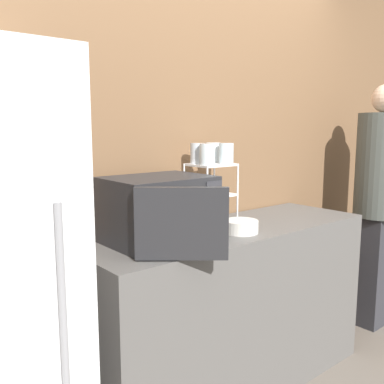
{
  "coord_description": "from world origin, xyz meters",
  "views": [
    {
      "loc": [
        -1.63,
        -1.33,
        1.47
      ],
      "look_at": [
        -0.26,
        0.31,
        1.15
      ],
      "focal_mm": 40.0,
      "sensor_mm": 36.0,
      "label": 1
    }
  ],
  "objects": [
    {
      "name": "glass_back_right",
      "position": [
        0.01,
        0.45,
        1.33
      ],
      "size": [
        0.08,
        0.08,
        0.11
      ],
      "color": "silver",
      "rests_on": "dish_rack"
    },
    {
      "name": "wall_back",
      "position": [
        0.0,
        0.6,
        1.3
      ],
      "size": [
        8.0,
        0.06,
        2.6
      ],
      "color": "brown",
      "rests_on": "ground_plane"
    },
    {
      "name": "person",
      "position": [
        1.4,
        0.15,
        1.0
      ],
      "size": [
        0.37,
        0.37,
        1.78
      ],
      "color": "#2D2D33",
      "rests_on": "ground_plane"
    },
    {
      "name": "dish_rack",
      "position": [
        -0.05,
        0.4,
        1.18
      ],
      "size": [
        0.24,
        0.2,
        0.35
      ],
      "color": "white",
      "rests_on": "counter"
    },
    {
      "name": "counter",
      "position": [
        0.0,
        0.28,
        0.47
      ],
      "size": [
        1.74,
        0.56,
        0.93
      ],
      "color": "#595654",
      "rests_on": "ground_plane"
    },
    {
      "name": "glass_front_right",
      "position": [
        0.02,
        0.35,
        1.33
      ],
      "size": [
        0.08,
        0.08,
        0.11
      ],
      "color": "silver",
      "rests_on": "dish_rack"
    },
    {
      "name": "bowl",
      "position": [
        -0.04,
        0.17,
        0.96
      ],
      "size": [
        0.18,
        0.18,
        0.07
      ],
      "color": "silver",
      "rests_on": "counter"
    },
    {
      "name": "microwave",
      "position": [
        -0.48,
        0.29,
        1.09
      ],
      "size": [
        0.51,
        0.63,
        0.31
      ],
      "color": "#262628",
      "rests_on": "counter"
    },
    {
      "name": "glass_front_left",
      "position": [
        -0.12,
        0.35,
        1.33
      ],
      "size": [
        0.08,
        0.08,
        0.11
      ],
      "color": "silver",
      "rests_on": "dish_rack"
    },
    {
      "name": "glass_back_left",
      "position": [
        -0.11,
        0.44,
        1.33
      ],
      "size": [
        0.08,
        0.08,
        0.11
      ],
      "color": "silver",
      "rests_on": "dish_rack"
    }
  ]
}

